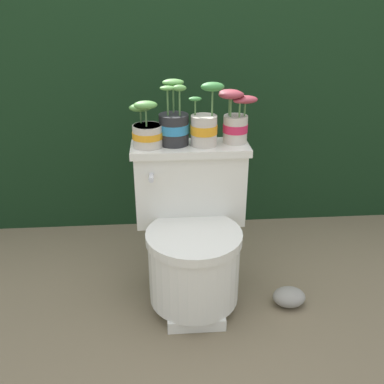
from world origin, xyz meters
The scene contains 8 objects.
ground_plane centered at (0.00, 0.00, 0.00)m, with size 12.00×12.00×0.00m, color #75664C.
hedge_backdrop centered at (0.00, 1.04, 0.62)m, with size 3.89×0.72×1.23m.
toilet centered at (0.01, 0.03, 0.29)m, with size 0.47×0.48×0.64m.
potted_plant_left centered at (-0.16, 0.15, 0.70)m, with size 0.13×0.12×0.18m.
potted_plant_midleft centered at (-0.06, 0.17, 0.72)m, with size 0.12×0.12×0.25m.
potted_plant_middle centered at (0.06, 0.15, 0.72)m, with size 0.13×0.11×0.25m.
potted_plant_midright centered at (0.19, 0.17, 0.74)m, with size 0.16×0.10×0.21m.
garden_stone centered at (0.40, -0.07, 0.04)m, with size 0.14×0.11×0.07m.
Camera 1 is at (-0.11, -1.47, 1.19)m, focal length 40.00 mm.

